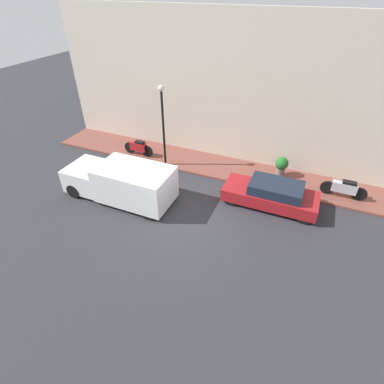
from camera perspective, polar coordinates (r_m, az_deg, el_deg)
The scene contains 9 objects.
ground_plane at distance 13.15m, azimuth -3.05°, elevation -4.76°, with size 60.00×60.00×0.00m, color #2D2D33.
sidewalk at distance 16.65m, azimuth 3.97°, elevation 5.06°, with size 2.38×19.32×0.12m.
building_facade at distance 16.32m, azimuth 6.22°, elevation 18.62°, with size 0.30×19.32×7.56m.
parked_car at distance 13.91m, azimuth 14.88°, elevation -0.40°, with size 1.63×4.17×1.21m.
delivery_van at distance 14.12m, azimuth -13.46°, elevation 1.97°, with size 2.00×5.18×1.76m.
scooter_silver at distance 15.51m, azimuth 27.02°, elevation 0.64°, with size 0.30×2.03×0.88m.
motorcycle_red at distance 17.62m, azimuth -10.16°, elevation 8.37°, with size 0.30×1.82×0.88m.
streetlamp at distance 15.50m, azimuth -5.59°, elevation 14.05°, with size 0.31×0.31×4.29m.
potted_plant at distance 16.01m, azimuth 16.67°, elevation 4.90°, with size 0.66×0.66×1.03m.
Camera 1 is at (-8.91, -4.57, 8.52)m, focal length 28.00 mm.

